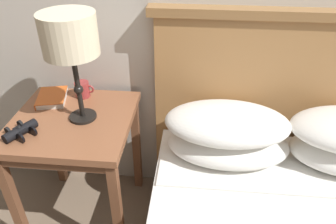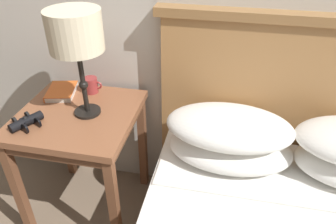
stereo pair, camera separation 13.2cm
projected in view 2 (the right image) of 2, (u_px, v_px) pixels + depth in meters
The scene contains 5 objects.
nightstand at pixel (79, 127), 1.68m from camera, with size 0.58×0.58×0.68m.
table_lamp at pixel (75, 34), 1.41m from camera, with size 0.24×0.24×0.51m.
book_on_nightstand at pixel (61, 91), 1.78m from camera, with size 0.18×0.22×0.03m.
binoculars_pair at pixel (26, 122), 1.53m from camera, with size 0.16×0.16×0.05m.
coffee_mug at pixel (91, 85), 1.79m from camera, with size 0.10×0.08×0.08m.
Camera 2 is at (0.11, -0.53, 1.58)m, focal length 35.00 mm.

